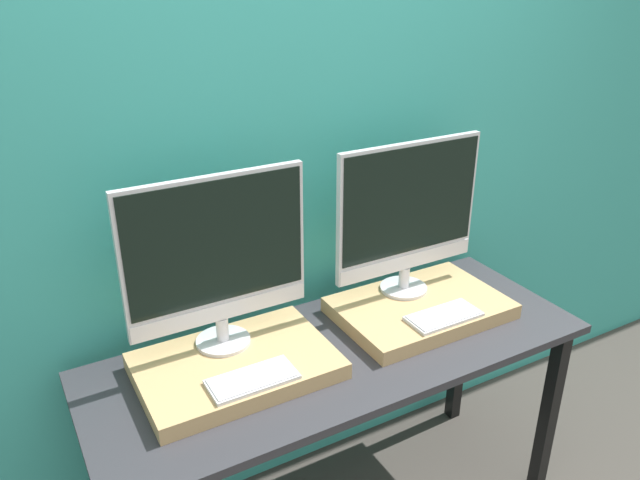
{
  "coord_description": "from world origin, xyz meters",
  "views": [
    {
      "loc": [
        -0.92,
        -1.16,
        1.98
      ],
      "look_at": [
        0.0,
        0.46,
        1.13
      ],
      "focal_mm": 35.0,
      "sensor_mm": 36.0,
      "label": 1
    }
  ],
  "objects_px": {
    "monitor_left": "(217,256)",
    "monitor_right": "(409,213)",
    "keyboard_left": "(252,379)",
    "keyboard_right": "(444,316)"
  },
  "relations": [
    {
      "from": "monitor_left",
      "to": "keyboard_right",
      "type": "xyz_separation_m",
      "value": [
        0.72,
        -0.23,
        -0.3
      ]
    },
    {
      "from": "keyboard_left",
      "to": "keyboard_right",
      "type": "relative_size",
      "value": 1.0
    },
    {
      "from": "monitor_left",
      "to": "keyboard_left",
      "type": "height_order",
      "value": "monitor_left"
    },
    {
      "from": "monitor_left",
      "to": "keyboard_right",
      "type": "height_order",
      "value": "monitor_left"
    },
    {
      "from": "keyboard_right",
      "to": "monitor_right",
      "type": "bearing_deg",
      "value": 90.0
    },
    {
      "from": "monitor_right",
      "to": "keyboard_right",
      "type": "xyz_separation_m",
      "value": [
        0.0,
        -0.23,
        -0.3
      ]
    },
    {
      "from": "monitor_left",
      "to": "monitor_right",
      "type": "distance_m",
      "value": 0.72
    },
    {
      "from": "monitor_left",
      "to": "monitor_right",
      "type": "bearing_deg",
      "value": 0.0
    },
    {
      "from": "monitor_right",
      "to": "keyboard_right",
      "type": "bearing_deg",
      "value": -90.0
    },
    {
      "from": "keyboard_right",
      "to": "monitor_left",
      "type": "bearing_deg",
      "value": 162.15
    }
  ]
}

